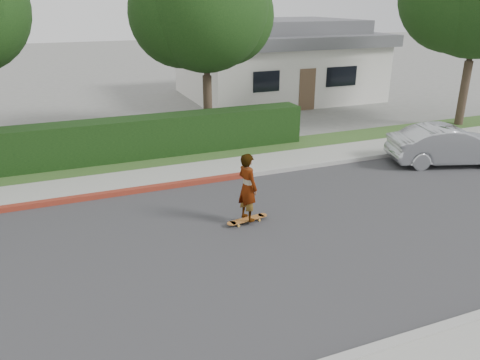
{
  "coord_description": "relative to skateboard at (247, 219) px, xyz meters",
  "views": [
    {
      "loc": [
        -4.29,
        -8.85,
        5.33
      ],
      "look_at": [
        -0.1,
        1.53,
        1.0
      ],
      "focal_mm": 35.0,
      "sensor_mm": 36.0,
      "label": 1
    }
  ],
  "objects": [
    {
      "name": "curb_far",
      "position": [
        0.1,
        3.07,
        -0.03
      ],
      "size": [
        60.0,
        0.2,
        0.15
      ],
      "primitive_type": "cube",
      "color": "#9E9E99",
      "rests_on": "ground"
    },
    {
      "name": "planting_strip",
      "position": [
        0.1,
        5.57,
        -0.05
      ],
      "size": [
        60.0,
        1.6,
        0.1
      ],
      "primitive_type": "cube",
      "color": "#2D4C1E",
      "rests_on": "ground"
    },
    {
      "name": "tree_center",
      "position": [
        1.59,
        8.16,
        4.8
      ],
      "size": [
        5.66,
        4.84,
        7.44
      ],
      "color": "#33261C",
      "rests_on": "ground"
    },
    {
      "name": "ground",
      "position": [
        0.1,
        -1.03,
        -0.1
      ],
      "size": [
        120.0,
        120.0,
        0.0
      ],
      "primitive_type": "plane",
      "color": "slate",
      "rests_on": "ground"
    },
    {
      "name": "sidewalk_far",
      "position": [
        0.1,
        3.97,
        -0.04
      ],
      "size": [
        60.0,
        1.6,
        0.12
      ],
      "primitive_type": "cube",
      "color": "gray",
      "rests_on": "ground"
    },
    {
      "name": "road",
      "position": [
        0.1,
        -1.03,
        -0.1
      ],
      "size": [
        60.0,
        8.0,
        0.01
      ],
      "primitive_type": "cube",
      "color": "#2D2D30",
      "rests_on": "ground"
    },
    {
      "name": "skateboard",
      "position": [
        0.0,
        0.0,
        0.0
      ],
      "size": [
        1.18,
        0.41,
        0.11
      ],
      "rotation": [
        0.0,
        0.0,
        0.16
      ],
      "color": "gold",
      "rests_on": "ground"
    },
    {
      "name": "skateboarder",
      "position": [
        -0.0,
        0.0,
        0.89
      ],
      "size": [
        0.57,
        0.72,
        1.74
      ],
      "primitive_type": "imported",
      "rotation": [
        0.0,
        0.0,
        1.83
      ],
      "color": "white",
      "rests_on": "skateboard"
    },
    {
      "name": "curb_near",
      "position": [
        0.1,
        -5.13,
        -0.03
      ],
      "size": [
        60.0,
        0.2,
        0.15
      ],
      "primitive_type": "cube",
      "color": "#9E9E99",
      "rests_on": "ground"
    },
    {
      "name": "car_silver",
      "position": [
        8.22,
        1.67,
        0.57
      ],
      "size": [
        4.3,
        2.6,
        1.34
      ],
      "primitive_type": "imported",
      "rotation": [
        0.0,
        0.0,
        1.26
      ],
      "color": "#B1B4B9",
      "rests_on": "ground"
    },
    {
      "name": "house",
      "position": [
        8.1,
        14.97,
        2.0
      ],
      "size": [
        10.6,
        8.6,
        4.3
      ],
      "color": "beige",
      "rests_on": "ground"
    },
    {
      "name": "hedge",
      "position": [
        -2.9,
        6.17,
        0.65
      ],
      "size": [
        15.0,
        1.0,
        1.5
      ],
      "primitive_type": "cube",
      "color": "black",
      "rests_on": "ground"
    },
    {
      "name": "curb_red_section",
      "position": [
        -4.9,
        3.07,
        -0.02
      ],
      "size": [
        12.0,
        0.21,
        0.15
      ],
      "primitive_type": "cube",
      "color": "maroon",
      "rests_on": "ground"
    }
  ]
}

